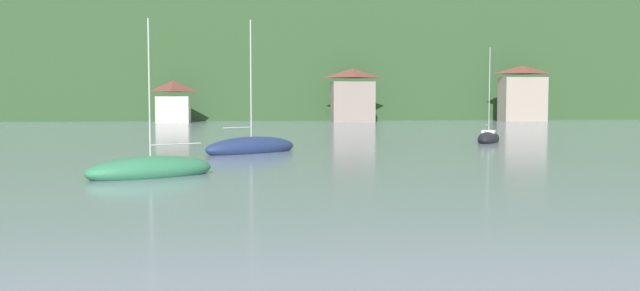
{
  "coord_description": "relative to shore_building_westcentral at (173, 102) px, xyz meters",
  "views": [
    {
      "loc": [
        -2.97,
        19.08,
        3.26
      ],
      "look_at": [
        0.0,
        45.36,
        1.46
      ],
      "focal_mm": 38.28,
      "sensor_mm": 36.0,
      "label": 1
    }
  ],
  "objects": [
    {
      "name": "sailboat_far_6",
      "position": [
        28.25,
        -47.01,
        -2.59
      ],
      "size": [
        3.58,
        4.99,
        7.49
      ],
      "rotation": [
        0.0,
        0.0,
        1.08
      ],
      "color": "black",
      "rests_on": "ground_plane"
    },
    {
      "name": "shore_building_westcentral",
      "position": [
        0.0,
        0.0,
        0.0
      ],
      "size": [
        4.7,
        4.71,
        5.88
      ],
      "color": "beige",
      "rests_on": "ground_plane"
    },
    {
      "name": "shore_building_eastcentral",
      "position": [
        50.58,
        -0.51,
        1.11
      ],
      "size": [
        6.65,
        3.64,
        8.21
      ],
      "color": "gray",
      "rests_on": "ground_plane"
    },
    {
      "name": "wooded_hillside",
      "position": [
        35.28,
        31.12,
        6.04
      ],
      "size": [
        352.0,
        44.97,
        39.52
      ],
      "color": "#2D4C28",
      "rests_on": "ground_plane"
    },
    {
      "name": "shore_building_central",
      "position": [
        25.29,
        -0.37,
        0.83
      ],
      "size": [
        6.27,
        3.93,
        7.64
      ],
      "color": "gray",
      "rests_on": "ground_plane"
    },
    {
      "name": "sailboat_far_8",
      "position": [
        10.16,
        -55.35,
        -2.56
      ],
      "size": [
        6.38,
        5.37,
        8.42
      ],
      "rotation": [
        0.0,
        0.0,
        0.63
      ],
      "color": "navy",
      "rests_on": "ground_plane"
    },
    {
      "name": "sailboat_mid_2",
      "position": [
        5.78,
        -67.79,
        -2.6
      ],
      "size": [
        5.76,
        4.38,
        6.95
      ],
      "rotation": [
        0.0,
        0.0,
        3.66
      ],
      "color": "#2D754C",
      "rests_on": "ground_plane"
    }
  ]
}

